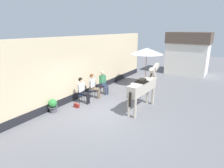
% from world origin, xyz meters
% --- Properties ---
extents(ground_plane, '(40.00, 40.00, 0.00)m').
position_xyz_m(ground_plane, '(0.00, 3.00, 0.00)').
color(ground_plane, slate).
extents(pub_facade_wall, '(0.34, 14.00, 3.40)m').
position_xyz_m(pub_facade_wall, '(-2.55, 1.50, 1.54)').
color(pub_facade_wall, '#CCB793').
rests_on(pub_facade_wall, ground_plane).
extents(distant_cottage, '(3.40, 2.60, 3.50)m').
position_xyz_m(distant_cottage, '(1.40, 10.53, 1.80)').
color(distant_cottage, silver).
rests_on(distant_cottage, ground_plane).
extents(seated_visitor_near, '(0.61, 0.48, 1.39)m').
position_xyz_m(seated_visitor_near, '(-1.71, 0.39, 0.78)').
color(seated_visitor_near, '#194C99').
rests_on(seated_visitor_near, ground_plane).
extents(seated_visitor_middle, '(0.61, 0.48, 1.39)m').
position_xyz_m(seated_visitor_middle, '(-1.71, 1.32, 0.78)').
color(seated_visitor_middle, '#194C99').
rests_on(seated_visitor_middle, ground_plane).
extents(seated_visitor_far, '(0.61, 0.48, 1.39)m').
position_xyz_m(seated_visitor_far, '(-1.67, 2.23, 0.78)').
color(seated_visitor_far, red).
rests_on(seated_visitor_far, ground_plane).
extents(saddled_horse_center, '(0.54, 3.00, 2.06)m').
position_xyz_m(saddled_horse_center, '(1.26, 1.37, 1.16)').
color(saddled_horse_center, '#B2A899').
rests_on(saddled_horse_center, ground_plane).
extents(flower_planter_near, '(0.43, 0.43, 0.64)m').
position_xyz_m(flower_planter_near, '(-2.15, -1.22, 0.33)').
color(flower_planter_near, '#4C4C51').
rests_on(flower_planter_near, ground_plane).
extents(cafe_parasol, '(2.10, 2.10, 2.58)m').
position_xyz_m(cafe_parasol, '(-0.14, 5.01, 2.36)').
color(cafe_parasol, black).
rests_on(cafe_parasol, ground_plane).
extents(spare_stool_white, '(0.32, 0.32, 0.46)m').
position_xyz_m(spare_stool_white, '(-0.41, 3.72, 0.40)').
color(spare_stool_white, white).
rests_on(spare_stool_white, ground_plane).
extents(satchel_bag, '(0.29, 0.14, 0.20)m').
position_xyz_m(satchel_bag, '(-1.58, -0.24, 0.10)').
color(satchel_bag, maroon).
rests_on(satchel_bag, ground_plane).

